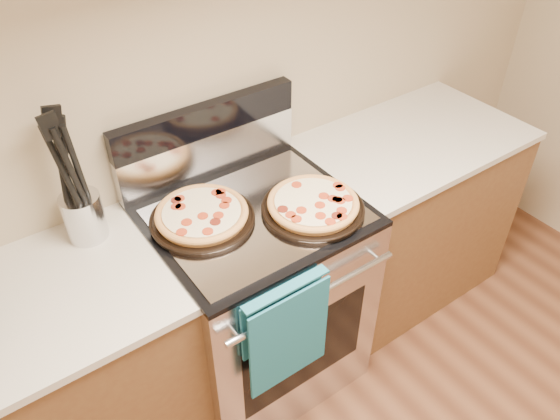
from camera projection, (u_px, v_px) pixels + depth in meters
wall_back at (196, 68)px, 1.95m from camera, size 4.00×0.00×4.00m
range_body at (256, 298)px, 2.30m from camera, size 0.76×0.68×0.90m
oven_window at (305, 351)px, 2.08m from camera, size 0.56×0.01×0.40m
cooktop at (253, 213)px, 2.01m from camera, size 0.76×0.68×0.02m
backsplash_lower at (209, 153)px, 2.14m from camera, size 0.76×0.06×0.18m
backsplash_upper at (206, 119)px, 2.05m from camera, size 0.76×0.06×0.12m
oven_handle at (315, 296)px, 1.84m from camera, size 0.70×0.03×0.03m
dish_towel at (286, 331)px, 1.85m from camera, size 0.32×0.05×0.42m
foil_sheet at (257, 215)px, 1.98m from camera, size 0.70×0.55×0.01m
cabinet_left at (44, 403)px, 1.93m from camera, size 1.00×0.62×0.88m
countertop_left at (3, 319)px, 1.64m from camera, size 1.02×0.64×0.03m
cabinet_right at (400, 218)px, 2.72m from camera, size 1.00×0.62×0.88m
countertop_right at (414, 140)px, 2.43m from camera, size 1.02×0.64×0.03m
pepperoni_pizza_back at (202, 215)px, 1.93m from camera, size 0.41×0.41×0.05m
pepperoni_pizza_front at (313, 205)px, 1.98m from camera, size 0.46×0.46×0.05m
utensil_crock at (84, 217)px, 1.86m from camera, size 0.15×0.15×0.17m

